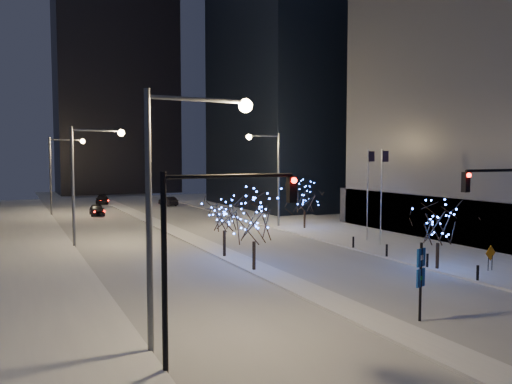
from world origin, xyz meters
TOP-DOWN VIEW (x-y plane):
  - ground at (0.00, 0.00)m, footprint 160.00×160.00m
  - road at (0.00, 35.00)m, footprint 20.00×130.00m
  - median at (0.00, 30.00)m, footprint 2.00×80.00m
  - east_sidewalk at (15.00, 20.00)m, footprint 10.00×90.00m
  - west_sidewalk at (-14.00, 20.00)m, footprint 8.00×90.00m
  - horizon_block at (6.00, 92.00)m, footprint 24.00×14.00m
  - street_lamp_w_near at (-8.94, 2.00)m, footprint 4.40×0.56m
  - street_lamp_w_mid at (-8.94, 27.00)m, footprint 4.40×0.56m
  - street_lamp_w_far at (-8.94, 52.00)m, footprint 4.40×0.56m
  - street_lamp_east at (10.08, 30.00)m, footprint 3.90×0.56m
  - traffic_signal_west at (-8.44, -0.00)m, footprint 5.26×0.43m
  - traffic_signal_east at (8.94, 1.00)m, footprint 5.26×0.43m
  - flagpoles at (13.37, 17.25)m, footprint 1.35×2.60m
  - bollards at (10.20, 10.00)m, footprint 0.16×12.16m
  - car_near at (-4.73, 49.81)m, footprint 2.00×4.37m
  - car_mid at (7.13, 58.18)m, footprint 2.07×4.40m
  - car_far at (-1.50, 65.68)m, footprint 2.78×5.13m
  - holiday_tree_median_near at (-0.50, 12.47)m, footprint 5.44×5.44m
  - holiday_tree_median_far at (-0.50, 17.48)m, footprint 3.51×3.51m
  - holiday_tree_plaza_near at (10.50, 7.43)m, footprint 4.11×4.11m
  - holiday_tree_plaza_far at (12.63, 27.38)m, footprint 4.59×4.59m
  - wayfinding_sign at (1.94, 0.26)m, footprint 0.64×0.27m
  - construction_sign at (13.08, 5.44)m, footprint 1.01×0.12m

SIDE VIEW (x-z plane):
  - ground at x=0.00m, z-range 0.00..0.00m
  - road at x=0.00m, z-range 0.00..0.02m
  - median at x=0.00m, z-range 0.00..0.15m
  - east_sidewalk at x=15.00m, z-range 0.00..0.15m
  - west_sidewalk at x=-14.00m, z-range 0.00..0.15m
  - bollards at x=10.20m, z-range 0.15..1.05m
  - car_mid at x=7.13m, z-range 0.00..1.40m
  - car_far at x=-1.50m, z-range 0.00..1.41m
  - car_near at x=-4.73m, z-range 0.00..1.45m
  - construction_sign at x=13.08m, z-range 0.32..1.98m
  - wayfinding_sign at x=1.94m, z-range 0.41..4.04m
  - holiday_tree_plaza_near at x=10.50m, z-range 0.86..5.43m
  - holiday_tree_median_far at x=-0.50m, z-range 0.97..5.64m
  - holiday_tree_plaza_far at x=12.63m, z-range 0.83..5.83m
  - holiday_tree_median_near at x=-0.50m, z-range 0.92..6.17m
  - traffic_signal_west at x=-8.44m, z-range 1.26..8.26m
  - traffic_signal_east at x=8.94m, z-range 1.26..8.26m
  - flagpoles at x=13.37m, z-range 0.80..8.80m
  - street_lamp_east at x=10.08m, z-range 1.45..11.45m
  - street_lamp_w_near at x=-8.94m, z-range 1.50..11.50m
  - street_lamp_w_mid at x=-8.94m, z-range 1.50..11.50m
  - street_lamp_w_far at x=-8.94m, z-range 1.50..11.50m
  - horizon_block at x=6.00m, z-range 0.00..42.00m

